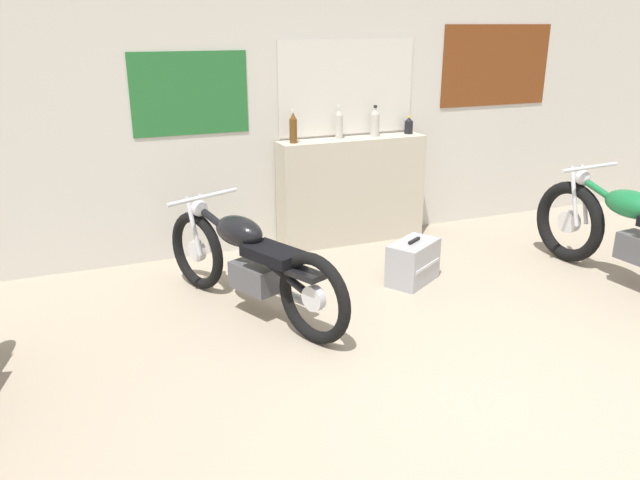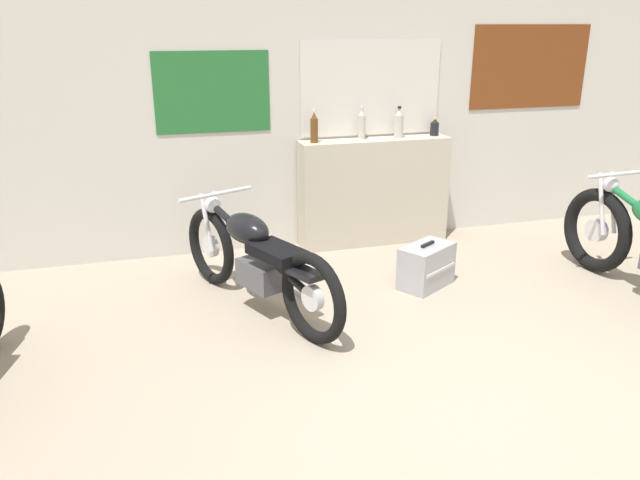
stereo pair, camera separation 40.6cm
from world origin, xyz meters
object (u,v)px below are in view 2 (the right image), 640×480
object	(u,v)px
hard_case_silver	(426,266)
bottle_left_center	(362,125)
bottle_center	(399,124)
motorcycle_black	(256,259)
bottle_right_center	(435,128)
bottle_leftmost	(314,128)

from	to	relation	value
hard_case_silver	bottle_left_center	bearing A→B (deg)	97.44
hard_case_silver	bottle_center	bearing A→B (deg)	79.91
motorcycle_black	hard_case_silver	xyz separation A→B (m)	(1.40, 0.04, -0.22)
motorcycle_black	bottle_right_center	bearing A→B (deg)	31.57
bottle_left_center	bottle_center	xyz separation A→B (m)	(0.36, -0.02, -0.00)
bottle_left_center	bottle_right_center	distance (m)	0.74
bottle_leftmost	motorcycle_black	distance (m)	1.59
bottle_right_center	hard_case_silver	bearing A→B (deg)	-116.44
bottle_leftmost	hard_case_silver	world-z (taller)	bottle_leftmost
bottle_left_center	motorcycle_black	bearing A→B (deg)	-135.43
bottle_center	bottle_right_center	size ratio (longest dim) A/B	1.72
bottle_leftmost	bottle_left_center	world-z (taller)	bottle_left_center
bottle_leftmost	hard_case_silver	size ratio (longest dim) A/B	0.56
bottle_leftmost	hard_case_silver	distance (m)	1.62
bottle_leftmost	motorcycle_black	world-z (taller)	bottle_leftmost
bottle_left_center	hard_case_silver	size ratio (longest dim) A/B	0.57
bottle_leftmost	bottle_right_center	bearing A→B (deg)	2.17
bottle_left_center	motorcycle_black	world-z (taller)	bottle_left_center
bottle_right_center	motorcycle_black	xyz separation A→B (m)	(-1.98, -1.22, -0.69)
bottle_leftmost	motorcycle_black	bearing A→B (deg)	-123.30
bottle_center	bottle_right_center	distance (m)	0.38
bottle_center	bottle_right_center	xyz separation A→B (m)	(0.38, 0.02, -0.05)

